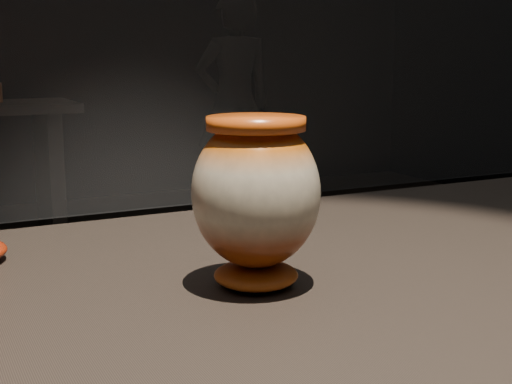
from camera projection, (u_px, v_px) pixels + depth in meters
main_vase at (256, 195)px, 0.82m from camera, size 0.17×0.17×0.20m
visitor at (234, 105)px, 5.15m from camera, size 0.60×0.41×1.60m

